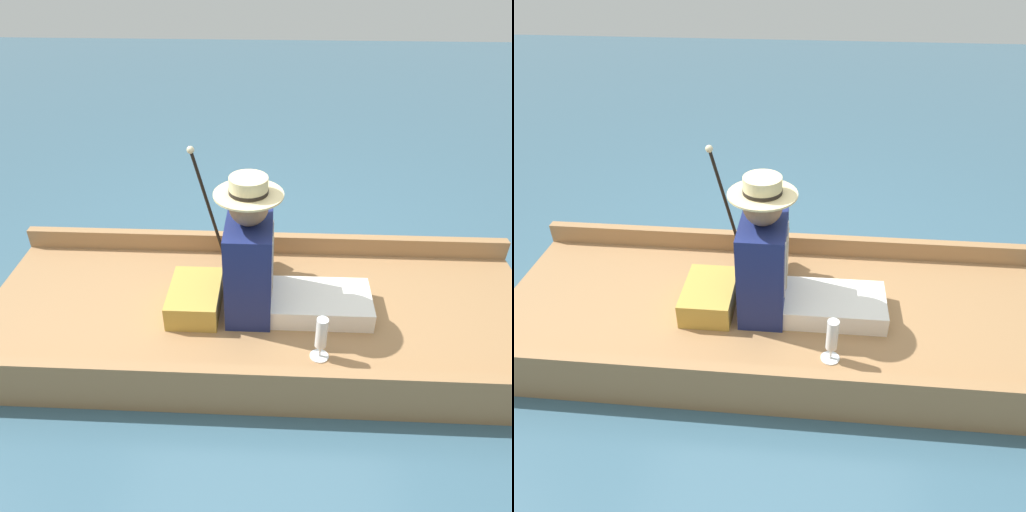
# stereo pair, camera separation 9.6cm
# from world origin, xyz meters

# --- Properties ---
(ground_plane) EXTENTS (16.00, 16.00, 0.00)m
(ground_plane) POSITION_xyz_m (0.00, 0.00, 0.00)
(ground_plane) COLOR #385B70
(punt_boat) EXTENTS (1.20, 3.04, 0.28)m
(punt_boat) POSITION_xyz_m (0.00, 0.00, 0.09)
(punt_boat) COLOR #997047
(punt_boat) RESTS_ON ground_plane
(seat_cushion) EXTENTS (0.39, 0.27, 0.14)m
(seat_cushion) POSITION_xyz_m (0.02, -0.35, 0.23)
(seat_cushion) COLOR #B7933D
(seat_cushion) RESTS_ON punt_boat
(seated_person) EXTENTS (0.37, 0.82, 0.79)m
(seated_person) POSITION_xyz_m (0.01, 0.04, 0.43)
(seated_person) COLOR white
(seated_person) RESTS_ON punt_boat
(teddy_bear) EXTENTS (0.28, 0.16, 0.40)m
(teddy_bear) POSITION_xyz_m (-0.34, -0.03, 0.34)
(teddy_bear) COLOR #846042
(teddy_bear) RESTS_ON punt_boat
(wine_glass) EXTENTS (0.09, 0.09, 0.24)m
(wine_glass) POSITION_xyz_m (0.35, 0.30, 0.30)
(wine_glass) COLOR silver
(wine_glass) RESTS_ON punt_boat
(walking_cane) EXTENTS (0.04, 0.20, 0.73)m
(walking_cane) POSITION_xyz_m (-0.50, -0.35, 0.59)
(walking_cane) COLOR black
(walking_cane) RESTS_ON punt_boat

